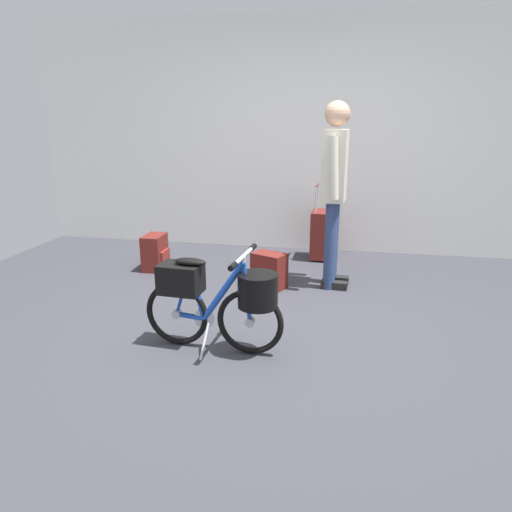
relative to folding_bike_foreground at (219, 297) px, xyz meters
name	(u,v)px	position (x,y,z in m)	size (l,w,h in m)	color
ground_plane	(269,341)	(0.31, 0.19, -0.38)	(6.50, 6.50, 0.00)	#38383F
back_wall	(307,137)	(0.31, 2.76, 0.93)	(6.50, 0.10, 2.63)	white
folding_bike_foreground	(219,297)	(0.00, 0.00, 0.00)	(0.98, 0.53, 0.70)	black
visitor_near_wall	(334,184)	(0.68, 1.44, 0.57)	(0.29, 0.54, 1.66)	navy
rolling_suitcase	(320,234)	(0.52, 2.33, -0.10)	(0.19, 0.36, 0.83)	maroon
backpack_on_floor	(155,252)	(-1.13, 1.60, -0.20)	(0.23, 0.32, 0.37)	maroon
handbag_on_floor	(269,271)	(0.12, 1.27, -0.22)	(0.35, 0.31, 0.33)	maroon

